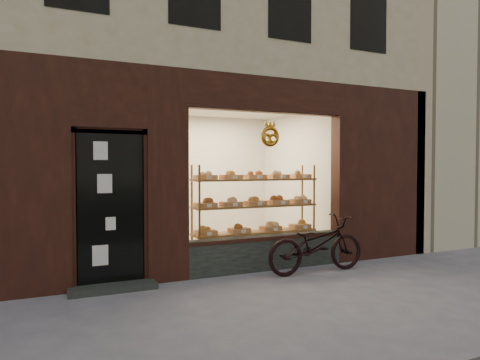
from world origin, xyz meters
name	(u,v)px	position (x,y,z in m)	size (l,w,h in m)	color
ground	(319,314)	(0.00, 0.00, 0.00)	(90.00, 90.00, 0.00)	#565462
neighbor_right	(471,78)	(9.60, 5.50, 4.50)	(12.00, 7.00, 9.00)	tan
display_shelf	(255,213)	(0.45, 2.55, 0.89)	(2.20, 0.45, 1.70)	brown
bicycle	(316,244)	(1.06, 1.60, 0.45)	(0.60, 1.71, 0.90)	black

